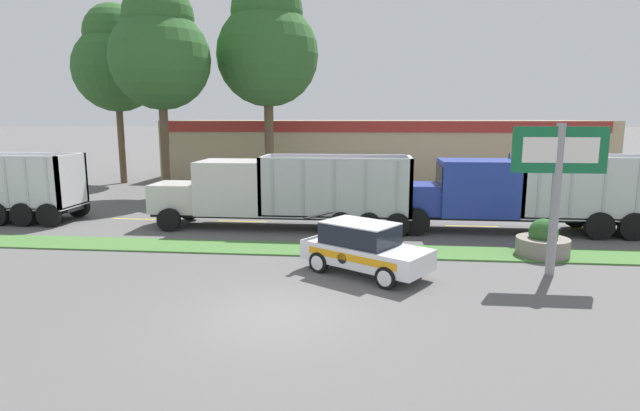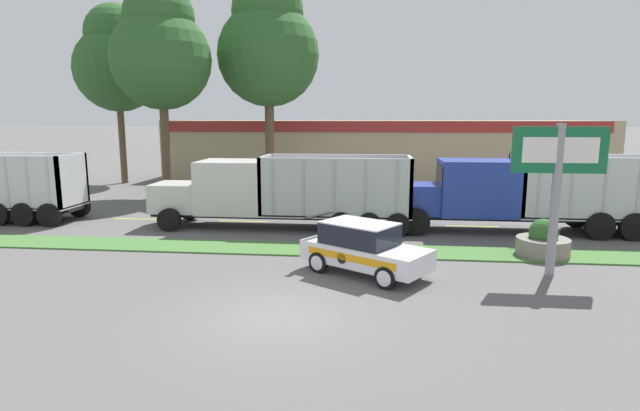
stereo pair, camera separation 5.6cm
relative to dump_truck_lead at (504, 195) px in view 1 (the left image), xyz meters
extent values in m
plane|color=#5B5959|center=(-8.06, -10.38, -1.64)|extent=(600.00, 600.00, 0.00)
cube|color=#477538|center=(-8.06, -3.99, -1.61)|extent=(120.00, 1.91, 0.06)
cube|color=yellow|center=(-22.71, 0.96, -1.63)|extent=(2.40, 0.14, 0.01)
cube|color=yellow|center=(-17.31, 0.96, -1.63)|extent=(2.40, 0.14, 0.01)
cube|color=yellow|center=(-11.91, 0.96, -1.63)|extent=(2.40, 0.14, 0.01)
cube|color=yellow|center=(-6.51, 0.96, -1.63)|extent=(2.40, 0.14, 0.01)
cube|color=yellow|center=(-1.11, 0.96, -1.63)|extent=(2.40, 0.14, 0.01)
cube|color=yellow|center=(4.29, 0.96, -1.63)|extent=(2.40, 0.14, 0.01)
cube|color=black|center=(0.94, 0.00, -0.97)|extent=(11.70, 1.32, 0.18)
cube|color=#23389E|center=(-3.85, 0.00, -0.23)|extent=(2.11, 1.97, 1.31)
cube|color=#B7B7BC|center=(-4.94, 0.00, -0.23)|extent=(0.06, 1.68, 1.11)
cube|color=#23389E|center=(-1.20, 0.00, 0.31)|extent=(3.19, 2.40, 2.38)
cube|color=black|center=(-2.82, 0.00, 0.72)|extent=(0.04, 2.04, 1.07)
cylinder|color=silver|center=(0.50, -0.78, 1.00)|extent=(0.14, 0.14, 1.38)
cube|color=silver|center=(3.59, 0.00, -0.82)|extent=(6.39, 2.40, 0.12)
cube|color=silver|center=(0.48, 0.00, 0.45)|extent=(0.16, 2.40, 2.54)
cube|color=silver|center=(3.59, -1.12, 0.45)|extent=(6.39, 0.16, 2.54)
cube|color=silver|center=(3.59, 1.12, 0.45)|extent=(6.39, 0.16, 2.54)
cube|color=#B2B2B7|center=(1.04, -1.22, 0.45)|extent=(0.10, 0.04, 2.41)
cube|color=#B2B2B7|center=(2.31, -1.22, 0.45)|extent=(0.10, 0.04, 2.41)
cube|color=#B2B2B7|center=(3.59, -1.22, 0.45)|extent=(0.10, 0.04, 2.41)
cube|color=#B2B2B7|center=(4.87, -1.22, 0.45)|extent=(0.10, 0.04, 2.41)
cylinder|color=black|center=(-3.85, -1.18, -1.06)|extent=(1.15, 0.30, 1.15)
cylinder|color=black|center=(-3.85, 1.18, -1.06)|extent=(1.15, 0.30, 1.15)
cylinder|color=black|center=(6.19, 1.18, -1.06)|extent=(1.15, 0.30, 1.15)
cylinder|color=black|center=(4.86, -1.18, -1.06)|extent=(1.15, 0.30, 1.15)
cylinder|color=black|center=(4.86, 1.18, -1.06)|extent=(1.15, 0.30, 1.15)
cylinder|color=black|center=(3.53, -1.18, -1.06)|extent=(1.15, 0.30, 1.15)
cylinder|color=black|center=(3.53, 1.18, -1.06)|extent=(1.15, 0.30, 1.15)
cube|color=black|center=(-9.87, -0.19, -1.04)|extent=(11.66, 1.41, 0.18)
cube|color=silver|center=(-14.60, -0.19, -0.31)|extent=(2.21, 2.10, 1.29)
cube|color=#B7B7BC|center=(-15.73, -0.19, -0.31)|extent=(0.06, 1.79, 1.10)
cube|color=silver|center=(-12.05, -0.19, 0.22)|extent=(2.90, 2.56, 2.34)
cube|color=black|center=(-13.51, -0.19, 0.63)|extent=(0.04, 2.18, 1.06)
cylinder|color=silver|center=(-10.50, -1.03, 0.84)|extent=(0.14, 0.14, 1.25)
cube|color=#B7B7BC|center=(-7.32, -0.19, -0.89)|extent=(6.55, 2.56, 0.12)
cube|color=#B7B7BC|center=(-10.52, -0.19, 0.37)|extent=(0.16, 2.56, 2.52)
cube|color=#B7B7BC|center=(-4.12, -0.19, 0.37)|extent=(0.16, 2.56, 2.52)
cube|color=#B7B7BC|center=(-7.32, -1.39, 0.37)|extent=(6.55, 0.16, 2.52)
cube|color=#B7B7BC|center=(-7.32, 1.01, 0.37)|extent=(6.55, 0.16, 2.52)
cube|color=#A3A3A8|center=(-9.94, -1.49, 0.37)|extent=(0.10, 0.04, 2.40)
cube|color=#A3A3A8|center=(-8.63, -1.49, 0.37)|extent=(0.10, 0.04, 2.40)
cube|color=#A3A3A8|center=(-7.32, -1.49, 0.37)|extent=(0.10, 0.04, 2.40)
cube|color=#A3A3A8|center=(-6.01, -1.49, 0.37)|extent=(0.10, 0.04, 2.40)
cube|color=#A3A3A8|center=(-4.70, -1.49, 0.37)|extent=(0.10, 0.04, 2.40)
cylinder|color=black|center=(-14.60, -1.45, -1.13)|extent=(1.01, 0.30, 1.01)
cylinder|color=black|center=(-14.60, 1.07, -1.13)|extent=(1.01, 0.30, 1.01)
cylinder|color=black|center=(-4.64, -1.45, -1.13)|extent=(1.01, 0.30, 1.01)
cylinder|color=black|center=(-4.64, 1.07, -1.13)|extent=(1.01, 0.30, 1.01)
cylinder|color=black|center=(-5.83, -1.45, -1.13)|extent=(1.01, 0.30, 1.01)
cylinder|color=black|center=(-5.83, 1.07, -1.13)|extent=(1.01, 0.30, 1.01)
cylinder|color=black|center=(-7.02, -1.45, -1.13)|extent=(1.01, 0.30, 1.01)
cylinder|color=black|center=(-7.02, 1.07, -1.13)|extent=(1.01, 0.30, 1.01)
cube|color=silver|center=(-22.80, 0.00, -0.85)|extent=(6.02, 2.39, 0.12)
cube|color=silver|center=(-19.87, 0.00, 0.37)|extent=(0.16, 2.39, 2.45)
cube|color=silver|center=(-22.80, 1.11, 0.37)|extent=(6.02, 0.16, 2.45)
cube|color=#BCBCC1|center=(-22.30, -1.22, 0.37)|extent=(0.10, 0.04, 2.33)
cube|color=#BCBCC1|center=(-21.30, -1.22, 0.37)|extent=(0.10, 0.04, 2.33)
cube|color=#BCBCC1|center=(-20.29, -1.22, 0.37)|extent=(0.10, 0.04, 2.33)
cylinder|color=black|center=(-20.39, -1.18, -1.09)|extent=(1.09, 0.30, 1.09)
cylinder|color=black|center=(-20.39, 1.17, -1.09)|extent=(1.09, 0.30, 1.09)
cylinder|color=black|center=(-21.66, -1.18, -1.09)|extent=(1.09, 0.30, 1.09)
cylinder|color=black|center=(-21.66, 1.17, -1.09)|extent=(1.09, 0.30, 1.09)
cylinder|color=black|center=(-22.94, 1.17, -1.09)|extent=(1.09, 0.30, 1.09)
cube|color=white|center=(-5.91, -6.73, -0.99)|extent=(4.34, 3.66, 0.63)
cube|color=black|center=(-6.11, -6.60, -0.35)|extent=(2.69, 2.48, 0.65)
cube|color=white|center=(-6.11, -6.60, 0.00)|extent=(2.69, 2.48, 0.04)
cube|color=black|center=(-7.53, -5.67, 0.04)|extent=(0.92, 1.25, 0.03)
cube|color=orange|center=(-6.38, -7.46, -0.92)|extent=(2.73, 1.79, 0.22)
cylinder|color=black|center=(-6.64, -7.29, -0.99)|extent=(0.29, 0.20, 0.35)
cylinder|color=black|center=(-5.30, -8.10, -1.30)|extent=(0.67, 0.54, 0.67)
cylinder|color=silver|center=(-5.36, -8.19, -1.30)|extent=(0.40, 0.27, 0.47)
cylinder|color=black|center=(-4.41, -6.74, -1.30)|extent=(0.67, 0.54, 0.67)
cylinder|color=silver|center=(-4.35, -6.65, -1.30)|extent=(0.40, 0.27, 0.47)
cylinder|color=black|center=(-7.41, -6.72, -1.30)|extent=(0.67, 0.54, 0.67)
cylinder|color=silver|center=(-7.47, -6.81, -1.30)|extent=(0.40, 0.27, 0.47)
cylinder|color=black|center=(-6.52, -5.36, -1.30)|extent=(0.67, 0.54, 0.67)
cylinder|color=silver|center=(-6.46, -5.27, -1.30)|extent=(0.40, 0.27, 0.47)
cylinder|color=gray|center=(-0.09, -6.22, 0.74)|extent=(0.28, 0.28, 4.76)
cube|color=#146638|center=(-0.09, -6.22, 2.32)|extent=(2.78, 0.16, 1.41)
cube|color=white|center=(-0.09, -6.31, 2.32)|extent=(2.23, 0.02, 0.78)
cylinder|color=gray|center=(0.40, -3.98, -1.30)|extent=(1.84, 1.84, 0.67)
sphere|color=#2D5B28|center=(0.40, -3.98, -0.77)|extent=(1.01, 1.01, 1.01)
cube|color=tan|center=(-5.11, 21.80, 0.73)|extent=(34.57, 12.00, 4.73)
cube|color=maroon|center=(-5.11, 15.75, 2.64)|extent=(32.84, 0.10, 0.80)
cylinder|color=brown|center=(-12.87, 12.26, 1.98)|extent=(0.63, 0.63, 7.23)
sphere|color=#2D5B28|center=(-12.87, 12.26, 7.48)|extent=(6.88, 6.88, 6.88)
sphere|color=#2D5B28|center=(-12.87, 12.26, 10.23)|extent=(4.81, 4.81, 4.81)
cylinder|color=brown|center=(-18.72, 8.28, 1.75)|extent=(0.54, 0.54, 6.78)
sphere|color=#2D5B28|center=(-18.72, 8.28, 6.82)|extent=(6.10, 6.10, 6.10)
sphere|color=#2D5B28|center=(-18.72, 8.28, 9.26)|extent=(4.27, 4.27, 4.27)
cylinder|color=brown|center=(-24.71, 14.30, 1.76)|extent=(0.49, 0.49, 6.79)
sphere|color=#2D5B28|center=(-24.71, 14.30, 6.87)|extent=(6.25, 6.25, 6.25)
sphere|color=#2D5B28|center=(-24.71, 14.30, 9.37)|extent=(4.37, 4.37, 4.37)
camera|label=1|loc=(-5.80, -22.12, 3.26)|focal=28.00mm
camera|label=2|loc=(-5.75, -22.12, 3.26)|focal=28.00mm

